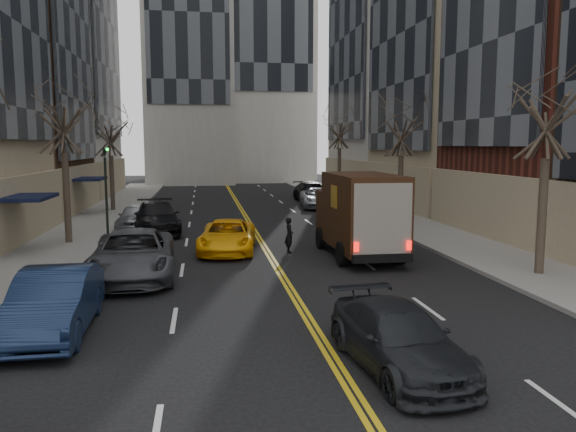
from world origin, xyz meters
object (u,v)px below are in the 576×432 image
at_px(ups_truck, 359,215).
at_px(taxi, 227,236).
at_px(pedestrian, 289,235).
at_px(observer_sedan, 398,338).

distance_m(ups_truck, taxi, 5.69).
bearing_deg(taxi, ups_truck, -12.28).
bearing_deg(pedestrian, ups_truck, -119.79).
xyz_separation_m(taxi, pedestrian, (2.59, -0.55, 0.08)).
distance_m(observer_sedan, pedestrian, 12.66).
xyz_separation_m(ups_truck, observer_sedan, (-2.40, -11.39, -1.08)).
bearing_deg(pedestrian, taxi, 73.36).
xyz_separation_m(observer_sedan, taxi, (-2.89, 13.21, 0.04)).
relative_size(ups_truck, observer_sedan, 1.36).
height_order(ups_truck, pedestrian, ups_truck).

